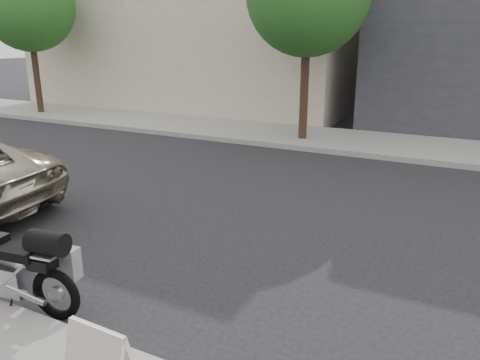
{
  "coord_description": "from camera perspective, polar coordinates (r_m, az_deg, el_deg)",
  "views": [
    {
      "loc": [
        -2.56,
        6.93,
        3.02
      ],
      "look_at": [
        0.59,
        0.79,
        0.9
      ],
      "focal_mm": 35.0,
      "sensor_mm": 36.0,
      "label": 1
    }
  ],
  "objects": [
    {
      "name": "ground",
      "position": [
        7.98,
        6.39,
        -5.26
      ],
      "size": [
        120.0,
        120.0,
        0.0
      ],
      "primitive_type": "plane",
      "color": "black",
      "rests_on": "ground"
    },
    {
      "name": "far_sidewalk",
      "position": [
        13.99,
        16.04,
        4.25
      ],
      "size": [
        44.0,
        3.0,
        0.15
      ],
      "primitive_type": "cube",
      "color": "gray",
      "rests_on": "ground"
    },
    {
      "name": "far_building_cream",
      "position": [
        23.49,
        -2.48,
        19.45
      ],
      "size": [
        14.0,
        11.0,
        8.0
      ],
      "color": "#AEA78B",
      "rests_on": "ground"
    },
    {
      "name": "street_tree_right",
      "position": [
        20.27,
        -24.45,
        18.81
      ],
      "size": [
        3.4,
        3.4,
        5.7
      ],
      "color": "#352318",
      "rests_on": "far_sidewalk"
    },
    {
      "name": "motorcycle",
      "position": [
        5.93,
        -25.76,
        -9.4
      ],
      "size": [
        1.99,
        0.81,
        1.26
      ],
      "rotation": [
        0.0,
        0.0,
        0.13
      ],
      "color": "black",
      "rests_on": "ground"
    }
  ]
}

